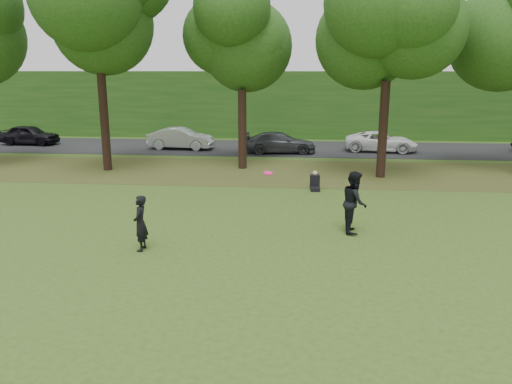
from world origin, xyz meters
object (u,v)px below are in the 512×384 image
(player_left, at_px, (140,223))
(player_right, at_px, (354,202))
(frisbee, at_px, (268,173))
(seated_person, at_px, (315,183))

(player_left, height_order, player_right, player_right)
(player_left, bearing_deg, frisbee, 103.40)
(frisbee, height_order, seated_person, frisbee)
(player_right, bearing_deg, frisbee, 115.55)
(player_left, relative_size, frisbee, 5.82)
(frisbee, bearing_deg, seated_person, 77.22)
(frisbee, bearing_deg, player_right, 24.54)
(player_left, distance_m, seated_person, 9.62)
(player_right, relative_size, frisbee, 7.10)
(player_right, bearing_deg, player_left, 110.77)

